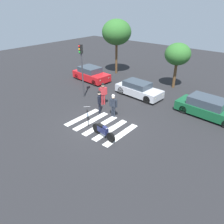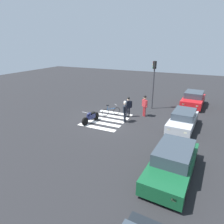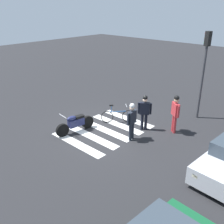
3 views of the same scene
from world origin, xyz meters
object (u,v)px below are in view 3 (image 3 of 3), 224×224
officer_by_motorcycle (132,119)px  traffic_light_pole (204,62)px  leaning_bicycle (117,116)px  police_motorcycle (75,123)px  officer_on_foot (145,110)px  pedestrian_bystander (175,111)px

officer_by_motorcycle → traffic_light_pole: traffic_light_pole is taller
leaning_bicycle → traffic_light_pole: bearing=140.5°
police_motorcycle → leaning_bicycle: (-2.19, 0.76, -0.09)m
officer_by_motorcycle → traffic_light_pole: bearing=165.7°
leaning_bicycle → officer_by_motorcycle: (0.96, 1.68, 0.66)m
police_motorcycle → traffic_light_pole: bearing=147.6°
officer_on_foot → pedestrian_bystander: bearing=121.7°
officer_on_foot → traffic_light_pole: 3.93m
officer_by_motorcycle → officer_on_foot: bearing=-171.8°
leaning_bicycle → officer_on_foot: officer_on_foot is taller
traffic_light_pole → officer_by_motorcycle: bearing=-14.3°
police_motorcycle → pedestrian_bystander: (-3.18, 3.49, 0.65)m
police_motorcycle → leaning_bicycle: police_motorcycle is taller
police_motorcycle → officer_on_foot: size_ratio=1.14×
leaning_bicycle → pedestrian_bystander: pedestrian_bystander is taller
police_motorcycle → traffic_light_pole: size_ratio=0.45×
officer_by_motorcycle → leaning_bicycle: bearing=-119.7°
police_motorcycle → pedestrian_bystander: pedestrian_bystander is taller
officer_on_foot → leaning_bicycle: bearing=-81.2°
officer_on_foot → traffic_light_pole: size_ratio=0.39×
police_motorcycle → officer_by_motorcycle: officer_by_motorcycle is taller
police_motorcycle → traffic_light_pole: (-5.57, 3.54, 2.56)m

